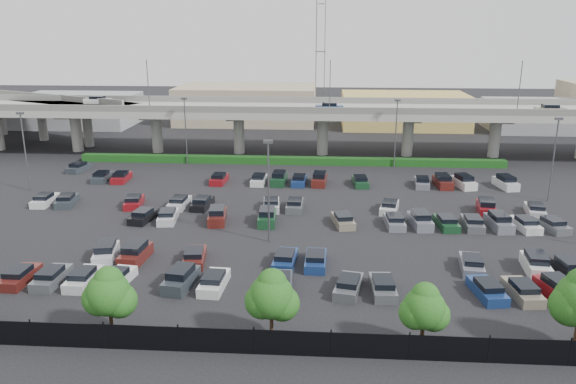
{
  "coord_description": "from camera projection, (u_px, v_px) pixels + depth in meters",
  "views": [
    {
      "loc": [
        5.35,
        -60.05,
        20.67
      ],
      "look_at": [
        1.18,
        2.8,
        2.0
      ],
      "focal_mm": 35.0,
      "sensor_mm": 36.0,
      "label": 1
    }
  ],
  "objects": [
    {
      "name": "fence",
      "position": [
        238.0,
        341.0,
        36.62
      ],
      "size": [
        70.0,
        0.1,
        2.0
      ],
      "color": "black",
      "rests_on": "ground"
    },
    {
      "name": "light_poles",
      "position": [
        241.0,
        158.0,
        64.06
      ],
      "size": [
        66.9,
        48.38,
        10.3
      ],
      "color": "#4C4C51",
      "rests_on": "ground"
    },
    {
      "name": "ground",
      "position": [
        276.0,
        216.0,
        63.66
      ],
      "size": [
        280.0,
        280.0,
        0.0
      ],
      "primitive_type": "plane",
      "color": "black"
    },
    {
      "name": "on_ramp",
      "position": [
        22.0,
        102.0,
        106.2
      ],
      "size": [
        50.93,
        30.13,
        8.8
      ],
      "color": "gray",
      "rests_on": "ground"
    },
    {
      "name": "distant_buildings",
      "position": [
        358.0,
        108.0,
        120.94
      ],
      "size": [
        138.0,
        24.0,
        9.0
      ],
      "color": "gray",
      "rests_on": "ground"
    },
    {
      "name": "parked_cars",
      "position": [
        296.0,
        224.0,
        59.13
      ],
      "size": [
        63.14,
        41.66,
        1.67
      ],
      "color": "gray",
      "rests_on": "ground"
    },
    {
      "name": "hedge",
      "position": [
        290.0,
        160.0,
        87.42
      ],
      "size": [
        66.0,
        1.6,
        1.1
      ],
      "primitive_type": "cube",
      "color": "#154213",
      "rests_on": "ground"
    },
    {
      "name": "tree_row",
      "position": [
        252.0,
        295.0,
        37.24
      ],
      "size": [
        65.07,
        3.66,
        5.94
      ],
      "color": "#332316",
      "rests_on": "ground"
    },
    {
      "name": "overpass",
      "position": [
        291.0,
        113.0,
        92.3
      ],
      "size": [
        150.0,
        13.0,
        15.8
      ],
      "color": "gray",
      "rests_on": "ground"
    },
    {
      "name": "comm_tower",
      "position": [
        321.0,
        49.0,
        129.76
      ],
      "size": [
        2.4,
        2.4,
        30.0
      ],
      "color": "#4C4C51",
      "rests_on": "ground"
    }
  ]
}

